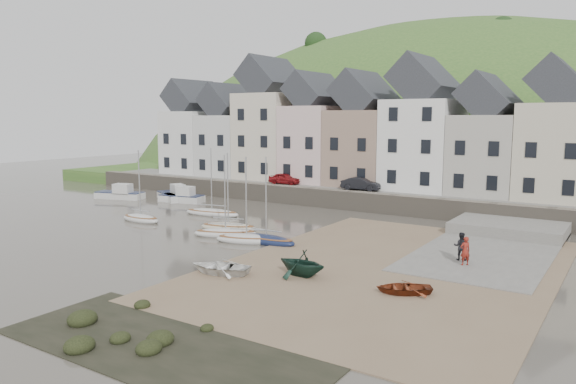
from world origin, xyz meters
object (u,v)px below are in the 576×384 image
Objects in this scene: rowboat_white at (220,267)px; car_left at (284,179)px; sailboat_0 at (212,213)px; person_red at (465,251)px; car_right at (361,184)px; rowboat_green at (302,262)px; person_dark at (461,246)px; rowboat_red at (404,288)px.

rowboat_white is 28.93m from car_left.
rowboat_white is at bearing -158.58° from car_left.
sailboat_0 is 24.35m from person_red.
car_left is 9.13m from car_right.
rowboat_green is at bearing -167.35° from car_right.
sailboat_0 is at bearing -121.36° from rowboat_green.
person_dark is (23.31, -3.75, 0.73)m from sailboat_0.
rowboat_red is (10.03, 2.30, -0.08)m from rowboat_white.
sailboat_0 is 1.81× the size of rowboat_white.
person_red is at bearing -129.89° from car_left.
car_left is (-23.96, 16.86, 1.22)m from person_red.
rowboat_white is at bearing -59.97° from rowboat_green.
person_dark is (-0.55, 1.04, 0.00)m from person_red.
rowboat_green is 1.06× the size of rowboat_red.
rowboat_red is 32.85m from car_left.
rowboat_red is 1.60× the size of person_dark.
sailboat_0 reaches higher than rowboat_red.
car_right is at bearing -158.26° from rowboat_green.
car_left is at bearing 84.60° from car_right.
rowboat_red is at bearing 96.07° from rowboat_green.
car_right is at bearing 53.20° from sailboat_0.
car_left is (-23.41, 15.82, 1.21)m from person_dark.
rowboat_white is 1.20× the size of rowboat_green.
person_dark is at bearing -9.15° from sailboat_0.
rowboat_white is 14.43m from person_red.
car_left is (-12.74, 25.92, 1.78)m from rowboat_white.
rowboat_green reaches higher than rowboat_red.
sailboat_0 is at bearing -22.68° from person_dark.
sailboat_0 reaches higher than rowboat_green.
rowboat_green is 5.89m from rowboat_red.
car_right is (-14.28, 15.82, 1.26)m from person_dark.
sailboat_0 is 23.62m from person_dark.
car_right reaches higher than rowboat_white.
rowboat_green is 0.83× the size of car_left.
person_red is (1.19, 6.75, 0.64)m from rowboat_red.
person_red is at bearing -144.06° from car_right.
rowboat_white is 4.66m from rowboat_green.
rowboat_red is (22.67, -11.54, 0.09)m from sailboat_0.
person_red reaches higher than rowboat_white.
sailboat_0 is at bearing -151.55° from rowboat_white.
person_red reaches higher than rowboat_red.
car_right is (-3.61, 25.92, 1.82)m from rowboat_white.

